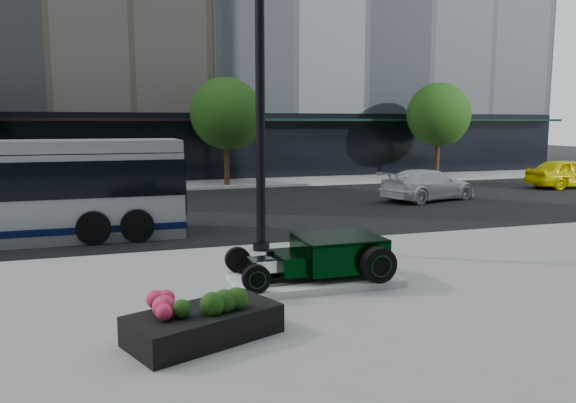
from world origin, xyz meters
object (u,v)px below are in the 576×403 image
object	(u,v)px
hot_rod	(329,255)
white_sedan	(428,185)
yellow_taxi	(569,173)
flower_planter	(204,322)
lamppost	(260,107)

from	to	relation	value
hot_rod	white_sedan	xyz separation A→B (m)	(9.24, 11.04, -0.01)
white_sedan	yellow_taxi	bearing A→B (deg)	-94.88
white_sedan	yellow_taxi	xyz separation A→B (m)	(9.71, 1.90, 0.08)
yellow_taxi	flower_planter	bearing A→B (deg)	127.14
hot_rod	flower_planter	distance (m)	3.86
flower_planter	yellow_taxi	distance (m)	26.78
white_sedan	yellow_taxi	distance (m)	9.89
hot_rod	yellow_taxi	size ratio (longest dim) A/B	0.71
lamppost	yellow_taxi	xyz separation A→B (m)	(19.53, 9.66, -3.05)
flower_planter	white_sedan	size ratio (longest dim) A/B	0.54
white_sedan	yellow_taxi	size ratio (longest dim) A/B	1.05
hot_rod	white_sedan	size ratio (longest dim) A/B	0.68
hot_rod	lamppost	distance (m)	4.56
flower_planter	white_sedan	xyz separation A→B (m)	(12.27, 13.40, 0.30)
lamppost	hot_rod	bearing A→B (deg)	-79.87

